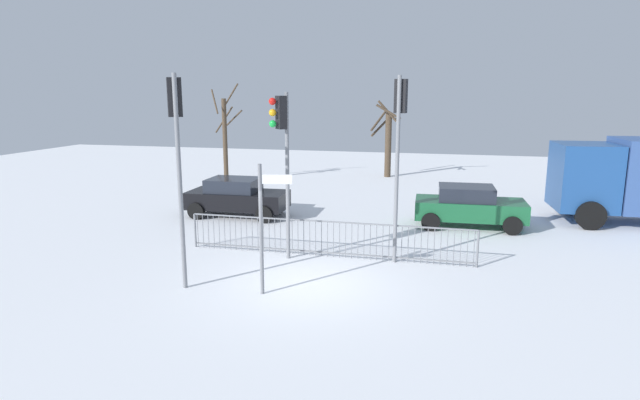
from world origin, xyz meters
TOP-DOWN VIEW (x-y plane):
  - ground_plane at (0.00, 0.00)m, footprint 60.00×60.00m
  - traffic_light_mid_left at (-1.17, 1.83)m, footprint 0.48×0.46m
  - traffic_light_foreground_left at (1.98, 2.42)m, footprint 0.36×0.56m
  - traffic_light_rear_right at (-2.92, -0.82)m, footprint 0.43×0.50m
  - direction_sign_post at (-0.80, -0.85)m, footprint 0.78×0.20m
  - pedestrian_guard_railing at (-0.00, 2.33)m, footprint 8.46×0.10m
  - car_green_trailing at (4.09, 6.94)m, footprint 3.86×2.04m
  - car_black_far at (-4.57, 6.55)m, footprint 3.84×2.00m
  - bare_tree_left at (-8.19, 13.81)m, footprint 1.62×1.63m
  - bare_tree_centre at (-0.04, 17.65)m, footprint 1.83×1.77m

SIDE VIEW (x-z plane):
  - ground_plane at x=0.00m, z-range 0.00..0.00m
  - pedestrian_guard_railing at x=0.00m, z-range 0.02..1.09m
  - car_green_trailing at x=4.09m, z-range 0.03..1.50m
  - car_black_far at x=-4.57m, z-range 0.03..1.50m
  - direction_sign_post at x=-0.80m, z-range 0.19..3.31m
  - bare_tree_centre at x=-0.04m, z-range -0.15..4.48m
  - bare_tree_left at x=-8.19m, z-range -0.14..5.04m
  - traffic_light_mid_left at x=-1.17m, z-range 1.10..5.82m
  - traffic_light_rear_right at x=-2.92m, z-range 1.18..6.33m
  - traffic_light_foreground_left at x=1.98m, z-range 1.18..6.35m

